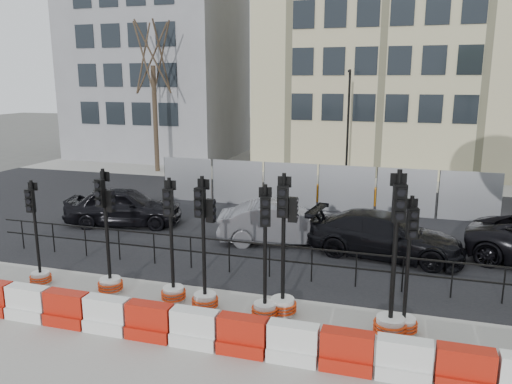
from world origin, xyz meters
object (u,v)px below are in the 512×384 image
(traffic_signal_d, at_px, (205,279))
(traffic_signal_h, at_px, (405,306))
(car_c, at_px, (385,235))
(traffic_signal_a, at_px, (39,264))
(car_a, at_px, (124,206))

(traffic_signal_d, distance_m, traffic_signal_h, 4.64)
(car_c, bearing_deg, traffic_signal_a, 127.44)
(car_c, bearing_deg, car_a, 93.62)
(car_c, bearing_deg, traffic_signal_d, 150.10)
(traffic_signal_a, distance_m, traffic_signal_d, 4.89)
(traffic_signal_h, xyz_separation_m, car_c, (-0.65, 4.96, 0.05))
(traffic_signal_a, distance_m, car_a, 5.82)
(car_a, bearing_deg, traffic_signal_d, -149.24)
(traffic_signal_d, distance_m, car_a, 8.22)
(car_a, height_order, car_c, car_a)
(traffic_signal_d, height_order, traffic_signal_h, traffic_signal_d)
(traffic_signal_d, distance_m, car_c, 6.49)
(traffic_signal_a, xyz_separation_m, car_a, (-0.87, 5.75, 0.14))
(traffic_signal_a, relative_size, car_c, 0.58)
(traffic_signal_h, bearing_deg, traffic_signal_a, 163.09)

